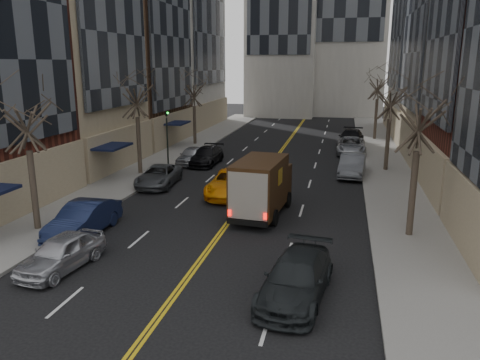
# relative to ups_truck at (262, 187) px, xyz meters

# --- Properties ---
(ground) EXTENTS (160.00, 160.00, 0.00)m
(ground) POSITION_rel_ups_truck_xyz_m (-1.46, -12.77, -1.58)
(ground) COLOR black
(ground) RESTS_ON ground
(sidewalk_left) EXTENTS (4.00, 66.00, 0.15)m
(sidewalk_left) POSITION_rel_ups_truck_xyz_m (-10.46, 14.23, -1.50)
(sidewalk_left) COLOR slate
(sidewalk_left) RESTS_ON ground
(sidewalk_right) EXTENTS (4.00, 66.00, 0.15)m
(sidewalk_right) POSITION_rel_ups_truck_xyz_m (7.54, 14.23, -1.50)
(sidewalk_right) COLOR slate
(sidewalk_right) RESTS_ON ground
(tree_lf_near) EXTENTS (3.20, 3.20, 8.41)m
(tree_lf_near) POSITION_rel_ups_truck_xyz_m (-10.26, -4.77, 4.66)
(tree_lf_near) COLOR #382D23
(tree_lf_near) RESTS_ON sidewalk_left
(tree_lf_mid) EXTENTS (3.20, 3.20, 8.91)m
(tree_lf_mid) POSITION_rel_ups_truck_xyz_m (-10.26, 7.23, 5.02)
(tree_lf_mid) COLOR #382D23
(tree_lf_mid) RESTS_ON sidewalk_left
(tree_lf_far) EXTENTS (3.20, 3.20, 8.12)m
(tree_lf_far) POSITION_rel_ups_truck_xyz_m (-10.26, 20.23, 4.45)
(tree_lf_far) COLOR #382D23
(tree_lf_far) RESTS_ON sidewalk_left
(tree_rt_near) EXTENTS (3.20, 3.20, 8.71)m
(tree_rt_near) POSITION_rel_ups_truck_xyz_m (7.34, -1.77, 4.88)
(tree_rt_near) COLOR #382D23
(tree_rt_near) RESTS_ON sidewalk_right
(tree_rt_mid) EXTENTS (3.20, 3.20, 8.32)m
(tree_rt_mid) POSITION_rel_ups_truck_xyz_m (7.34, 12.23, 4.59)
(tree_rt_mid) COLOR #382D23
(tree_rt_mid) RESTS_ON sidewalk_right
(tree_rt_far) EXTENTS (3.20, 3.20, 9.11)m
(tree_rt_far) POSITION_rel_ups_truck_xyz_m (7.34, 27.23, 5.17)
(tree_rt_far) COLOR #382D23
(tree_rt_far) RESTS_ON sidewalk_right
(traffic_signal) EXTENTS (0.29, 0.26, 4.70)m
(traffic_signal) POSITION_rel_ups_truck_xyz_m (-8.86, 9.23, 1.24)
(traffic_signal) COLOR black
(traffic_signal) RESTS_ON sidewalk_left
(ups_truck) EXTENTS (2.71, 5.87, 3.13)m
(ups_truck) POSITION_rel_ups_truck_xyz_m (0.00, 0.00, 0.00)
(ups_truck) COLOR black
(ups_truck) RESTS_ON ground
(observer_sedan) EXTENTS (2.65, 5.24, 1.46)m
(observer_sedan) POSITION_rel_ups_truck_xyz_m (2.74, -8.74, -0.85)
(observer_sedan) COLOR black
(observer_sedan) RESTS_ON ground
(taxi) EXTENTS (2.75, 5.61, 1.53)m
(taxi) POSITION_rel_ups_truck_xyz_m (-2.50, 3.46, -0.81)
(taxi) COLOR orange
(taxi) RESTS_ON ground
(pedestrian) EXTENTS (0.55, 0.71, 1.72)m
(pedestrian) POSITION_rel_ups_truck_xyz_m (-1.25, 4.20, -0.72)
(pedestrian) COLOR black
(pedestrian) RESTS_ON ground
(parked_lf_a) EXTENTS (2.17, 4.29, 1.40)m
(parked_lf_a) POSITION_rel_ups_truck_xyz_m (-6.56, -8.42, -0.88)
(parked_lf_a) COLOR #B6B8BF
(parked_lf_a) RESTS_ON ground
(parked_lf_b) EXTENTS (1.72, 4.74, 1.55)m
(parked_lf_b) POSITION_rel_ups_truck_xyz_m (-7.76, -4.74, -0.80)
(parked_lf_b) COLOR #111936
(parked_lf_b) RESTS_ON ground
(parked_lf_c) EXTENTS (2.59, 4.96, 1.33)m
(parked_lf_c) POSITION_rel_ups_truck_xyz_m (-7.76, 4.62, -0.91)
(parked_lf_c) COLOR #45484C
(parked_lf_c) RESTS_ON ground
(parked_lf_d) EXTENTS (2.03, 4.83, 1.39)m
(parked_lf_d) POSITION_rel_ups_truck_xyz_m (-6.56, 11.72, -0.88)
(parked_lf_d) COLOR black
(parked_lf_d) RESTS_ON ground
(parked_lf_e) EXTENTS (1.70, 4.10, 1.39)m
(parked_lf_e) POSITION_rel_ups_truck_xyz_m (-7.76, 11.59, -0.88)
(parked_lf_e) COLOR #A7AAAF
(parked_lf_e) RESTS_ON ground
(parked_rt_a) EXTENTS (2.07, 4.97, 1.60)m
(parked_rt_a) POSITION_rel_ups_truck_xyz_m (4.84, 10.20, -0.78)
(parked_rt_a) COLOR #515459
(parked_rt_a) RESTS_ON ground
(parked_rt_b) EXTENTS (2.51, 5.41, 1.50)m
(parked_rt_b) POSITION_rel_ups_truck_xyz_m (4.84, 18.77, -0.83)
(parked_rt_b) COLOR #A8ABB0
(parked_rt_b) RESTS_ON ground
(parked_rt_c) EXTENTS (2.76, 5.79, 1.63)m
(parked_rt_c) POSITION_rel_ups_truck_xyz_m (4.84, 22.58, -0.76)
(parked_rt_c) COLOR black
(parked_rt_c) RESTS_ON ground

